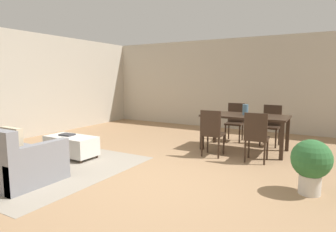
{
  "coord_description": "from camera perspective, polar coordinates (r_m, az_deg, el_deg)",
  "views": [
    {
      "loc": [
        2.31,
        -3.48,
        1.53
      ],
      "look_at": [
        -0.59,
        1.56,
        0.76
      ],
      "focal_mm": 30.58,
      "sensor_mm": 36.0,
      "label": 1
    }
  ],
  "objects": [
    {
      "name": "ground_plane",
      "position": [
        4.45,
        -3.56,
        -12.58
      ],
      "size": [
        10.8,
        10.8,
        0.0
      ],
      "primitive_type": "plane",
      "color": "#9E7A56"
    },
    {
      "name": "wall_back",
      "position": [
        8.79,
        14.73,
        6.14
      ],
      "size": [
        9.0,
        0.12,
        2.7
      ],
      "primitive_type": "cube",
      "color": "#BCB2A0",
      "rests_on": "ground_plane"
    },
    {
      "name": "wall_left",
      "position": [
        7.89,
        -29.92,
        5.25
      ],
      "size": [
        0.12,
        11.0,
        2.7
      ],
      "primitive_type": "cube",
      "color": "#BCB2A0",
      "rests_on": "ground_plane"
    },
    {
      "name": "area_rug",
      "position": [
        5.62,
        -24.16,
        -8.88
      ],
      "size": [
        3.0,
        2.8,
        0.01
      ],
      "primitive_type": "cube",
      "color": "gray",
      "rests_on": "ground_plane"
    },
    {
      "name": "ottoman_table",
      "position": [
        5.88,
        -18.71,
        -5.55
      ],
      "size": [
        1.03,
        0.5,
        0.42
      ],
      "color": "silver",
      "rests_on": "ground_plane"
    },
    {
      "name": "dining_table",
      "position": [
        6.25,
        15.08,
        -0.62
      ],
      "size": [
        1.73,
        0.9,
        0.76
      ],
      "color": "#332319",
      "rests_on": "ground_plane"
    },
    {
      "name": "dining_chair_near_left",
      "position": [
        5.64,
        8.73,
        -2.86
      ],
      "size": [
        0.42,
        0.42,
        0.92
      ],
      "color": "#332319",
      "rests_on": "ground_plane"
    },
    {
      "name": "dining_chair_near_right",
      "position": [
        5.42,
        17.17,
        -3.55
      ],
      "size": [
        0.42,
        0.42,
        0.92
      ],
      "color": "#332319",
      "rests_on": "ground_plane"
    },
    {
      "name": "dining_chair_far_left",
      "position": [
        7.21,
        13.22,
        -0.71
      ],
      "size": [
        0.43,
        0.43,
        0.92
      ],
      "color": "#332319",
      "rests_on": "ground_plane"
    },
    {
      "name": "dining_chair_far_right",
      "position": [
        6.94,
        19.87,
        -1.27
      ],
      "size": [
        0.42,
        0.42,
        0.92
      ],
      "color": "#332319",
      "rests_on": "ground_plane"
    },
    {
      "name": "vase_centerpiece",
      "position": [
        6.23,
        15.16,
        1.22
      ],
      "size": [
        0.12,
        0.12,
        0.22
      ],
      "primitive_type": "cylinder",
      "color": "slate",
      "rests_on": "dining_table"
    },
    {
      "name": "book_on_ottoman",
      "position": [
        5.95,
        -19.47,
        -3.53
      ],
      "size": [
        0.28,
        0.23,
        0.03
      ],
      "primitive_type": "cube",
      "rotation": [
        0.0,
        0.0,
        0.1
      ],
      "color": "#333338",
      "rests_on": "ottoman_table"
    },
    {
      "name": "potted_plant",
      "position": [
        4.25,
        26.63,
        -8.24
      ],
      "size": [
        0.52,
        0.52,
        0.74
      ],
      "color": "beige",
      "rests_on": "ground_plane"
    }
  ]
}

